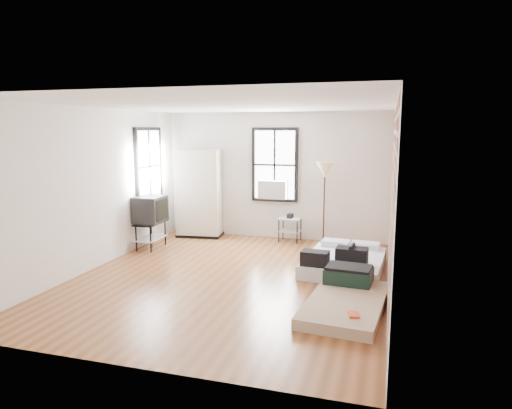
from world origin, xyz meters
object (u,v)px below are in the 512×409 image
(side_table, at_px, (290,223))
(floor_lamp, at_px, (325,174))
(wardrobe, at_px, (199,194))
(tv_stand, at_px, (150,211))
(mattress_bare, at_px, (347,296))
(mattress_main, at_px, (344,261))

(side_table, xyz_separation_m, floor_lamp, (0.74, -0.07, 1.10))
(wardrobe, height_order, tv_stand, wardrobe)
(side_table, bearing_deg, mattress_bare, -65.52)
(wardrobe, bearing_deg, tv_stand, -119.18)
(wardrobe, relative_size, floor_lamp, 1.12)
(mattress_main, xyz_separation_m, tv_stand, (-3.96, 0.38, 0.62))
(tv_stand, bearing_deg, mattress_bare, -26.99)
(mattress_main, bearing_deg, wardrobe, 157.89)
(mattress_main, bearing_deg, tv_stand, 178.39)
(side_table, height_order, floor_lamp, floor_lamp)
(mattress_bare, xyz_separation_m, tv_stand, (-4.16, 2.00, 0.66))
(mattress_main, bearing_deg, floor_lamp, 113.43)
(wardrobe, bearing_deg, mattress_main, -32.70)
(mattress_bare, xyz_separation_m, wardrobe, (-3.63, 3.29, 0.86))
(side_table, bearing_deg, tv_stand, -152.62)
(side_table, distance_m, tv_stand, 2.98)
(mattress_bare, distance_m, side_table, 3.71)
(tv_stand, bearing_deg, floor_lamp, 19.72)
(side_table, relative_size, tv_stand, 0.57)
(mattress_main, relative_size, tv_stand, 1.69)
(side_table, distance_m, floor_lamp, 1.33)
(wardrobe, distance_m, floor_lamp, 2.88)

